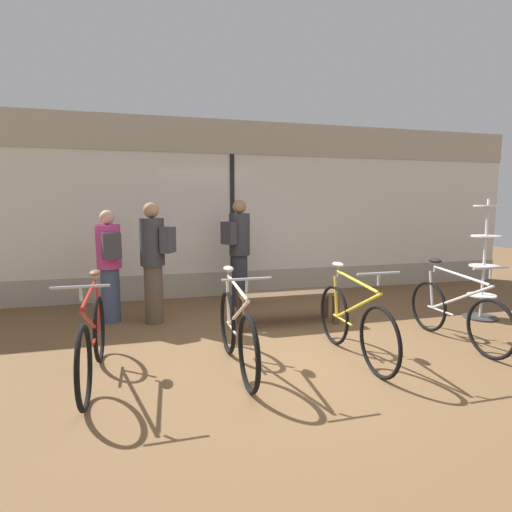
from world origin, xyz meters
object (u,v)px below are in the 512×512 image
at_px(customer_by_window, 109,263).
at_px(customer_mid_floor, 154,259).
at_px(bicycle_left, 237,332).
at_px(display_bench, 288,298).
at_px(bicycle_right, 354,323).
at_px(accessory_rack, 484,270).
at_px(bicycle_far_left, 92,341).
at_px(customer_near_rack, 239,249).
at_px(bicycle_far_right, 455,312).

bearing_deg(customer_by_window, customer_mid_floor, -19.85).
height_order(customer_by_window, customer_mid_floor, customer_mid_floor).
distance_m(bicycle_left, display_bench, 1.71).
xyz_separation_m(bicycle_right, display_bench, (-0.27, 1.40, -0.03)).
bearing_deg(customer_mid_floor, bicycle_left, -67.51).
relative_size(accessory_rack, display_bench, 1.27).
height_order(bicycle_left, bicycle_right, same).
relative_size(bicycle_far_left, customer_by_window, 1.10).
height_order(bicycle_right, display_bench, bicycle_right).
xyz_separation_m(bicycle_left, accessory_rack, (3.94, 0.88, 0.33)).
relative_size(bicycle_left, customer_by_window, 1.06).
height_order(accessory_rack, customer_near_rack, accessory_rack).
relative_size(bicycle_far_left, customer_mid_floor, 1.03).
bearing_deg(customer_by_window, bicycle_right, -38.39).
bearing_deg(customer_by_window, bicycle_far_right, -25.95).
height_order(customer_near_rack, customer_mid_floor, customer_near_rack).
bearing_deg(customer_by_window, customer_near_rack, 11.61).
bearing_deg(bicycle_far_left, customer_near_rack, 50.69).
bearing_deg(customer_by_window, display_bench, -17.06).
xyz_separation_m(bicycle_right, customer_mid_floor, (-2.09, 1.92, 0.53)).
height_order(bicycle_right, accessory_rack, accessory_rack).
distance_m(accessory_rack, customer_near_rack, 3.74).
relative_size(display_bench, customer_near_rack, 0.79).
xyz_separation_m(display_bench, customer_mid_floor, (-1.83, 0.53, 0.55)).
bearing_deg(bicycle_left, customer_mid_floor, 112.49).
relative_size(bicycle_left, bicycle_far_right, 1.01).
height_order(bicycle_far_right, customer_mid_floor, customer_mid_floor).
relative_size(bicycle_far_left, accessory_rack, 1.00).
xyz_separation_m(bicycle_far_left, display_bench, (2.44, 1.27, -0.02)).
bearing_deg(bicycle_left, display_bench, 52.44).
distance_m(bicycle_far_left, bicycle_left, 1.40).
bearing_deg(bicycle_right, customer_by_window, 141.61).
bearing_deg(customer_mid_floor, bicycle_far_right, -26.95).
distance_m(bicycle_right, accessory_rack, 2.80).
bearing_deg(bicycle_far_right, accessory_rack, 34.08).
height_order(bicycle_far_right, display_bench, bicycle_far_right).
xyz_separation_m(display_bench, customer_by_window, (-2.44, 0.75, 0.49)).
bearing_deg(bicycle_far_left, display_bench, 27.43).
bearing_deg(bicycle_right, customer_mid_floor, 137.43).
bearing_deg(bicycle_left, bicycle_far_left, 176.17).
height_order(bicycle_right, customer_by_window, customer_by_window).
xyz_separation_m(bicycle_right, customer_by_window, (-2.71, 2.14, 0.46)).
relative_size(bicycle_right, customer_by_window, 1.07).
distance_m(customer_near_rack, customer_by_window, 2.03).
xyz_separation_m(bicycle_far_left, bicycle_far_right, (4.16, -0.01, -0.01)).
bearing_deg(display_bench, bicycle_right, -79.17).
xyz_separation_m(bicycle_left, display_bench, (1.05, 1.36, -0.02)).
relative_size(bicycle_far_left, bicycle_left, 1.04).
height_order(bicycle_far_left, customer_mid_floor, customer_mid_floor).
height_order(bicycle_far_left, display_bench, bicycle_far_left).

